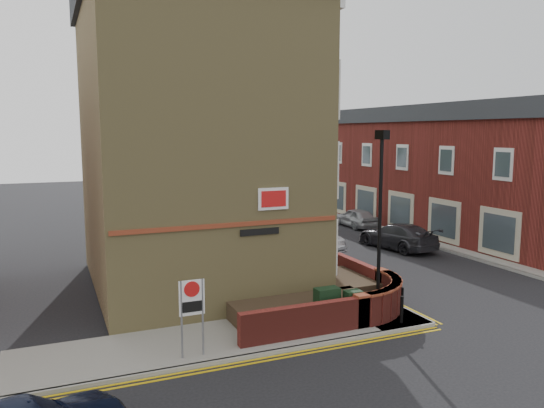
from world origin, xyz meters
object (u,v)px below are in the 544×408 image
Objects in this scene: silver_car_near at (306,237)px; utility_cabinet_large at (327,306)px; zone_sign at (192,304)px; lamppost at (380,223)px.

utility_cabinet_large is at bearing -130.03° from silver_car_near.
utility_cabinet_large is 0.55× the size of zone_sign.
zone_sign is at bearing -146.19° from silver_car_near.
lamppost is 1.39× the size of silver_car_near.
utility_cabinet_large is at bearing 9.69° from zone_sign.
lamppost is at bearing 6.07° from zone_sign.
silver_car_near is at bearing 66.81° from utility_cabinet_large.
lamppost is at bearing -3.01° from utility_cabinet_large.
utility_cabinet_large is 0.26× the size of silver_car_near.
silver_car_near is (4.42, 10.33, 0.03)m from utility_cabinet_large.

